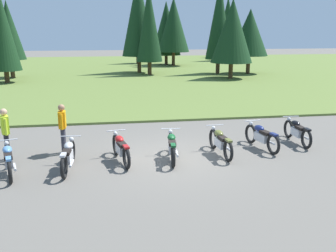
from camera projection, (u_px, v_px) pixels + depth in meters
The scene contains 12 objects.
ground_plane at pixel (171, 157), 12.26m from camera, with size 140.00×140.00×0.00m, color #605B54.
grass_moorland at pixel (125, 71), 37.94m from camera, with size 80.00×44.00×0.10m, color #5B7033.
forest_treeline at pixel (136, 26), 39.81m from camera, with size 41.00×28.83×9.00m.
motorcycle_sky_blue at pixel (8, 160), 10.72m from camera, with size 0.78×2.05×0.88m.
motorcycle_silver at pixel (68, 155), 11.09m from camera, with size 0.62×2.10×0.88m.
motorcycle_red at pixel (121, 148), 11.77m from camera, with size 0.70×2.08×0.88m.
motorcycle_british_green at pixel (172, 146), 11.96m from camera, with size 0.62×2.10×0.88m.
motorcycle_olive at pixel (220, 142), 12.43m from camera, with size 0.62×2.10×0.88m.
motorcycle_navy at pixel (261, 136), 13.09m from camera, with size 0.69×2.09×0.88m.
motorcycle_black at pixel (297, 131), 13.75m from camera, with size 0.62×2.10×0.88m.
rider_checking_bike at pixel (63, 126), 12.43m from camera, with size 0.22×0.55×1.67m.
rider_with_back_turned at pixel (6, 131), 11.76m from camera, with size 0.32×0.53×1.67m.
Camera 1 is at (-2.00, -11.46, 3.99)m, focal length 40.45 mm.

